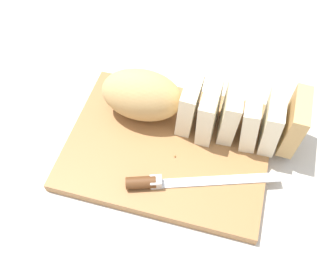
# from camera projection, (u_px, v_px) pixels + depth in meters

# --- Properties ---
(ground_plane) EXTENTS (3.00, 3.00, 0.00)m
(ground_plane) POSITION_uv_depth(u_px,v_px,m) (168.00, 149.00, 0.73)
(ground_plane) COLOR beige
(cutting_board) EXTENTS (0.39, 0.30, 0.02)m
(cutting_board) POSITION_uv_depth(u_px,v_px,m) (168.00, 146.00, 0.72)
(cutting_board) COLOR #9E6B3D
(cutting_board) RESTS_ON ground_plane
(bread_loaf) EXTENTS (0.38, 0.12, 0.11)m
(bread_loaf) POSITION_uv_depth(u_px,v_px,m) (192.00, 104.00, 0.69)
(bread_loaf) COLOR tan
(bread_loaf) RESTS_ON cutting_board
(bread_knife) EXTENTS (0.26, 0.12, 0.02)m
(bread_knife) POSITION_uv_depth(u_px,v_px,m) (164.00, 182.00, 0.65)
(bread_knife) COLOR silver
(bread_knife) RESTS_ON cutting_board
(crumb_near_knife) EXTENTS (0.00, 0.00, 0.00)m
(crumb_near_knife) POSITION_uv_depth(u_px,v_px,m) (164.00, 116.00, 0.74)
(crumb_near_knife) COLOR #A8753D
(crumb_near_knife) RESTS_ON cutting_board
(crumb_near_loaf) EXTENTS (0.00, 0.00, 0.00)m
(crumb_near_loaf) POSITION_uv_depth(u_px,v_px,m) (175.00, 156.00, 0.69)
(crumb_near_loaf) COLOR #A8753D
(crumb_near_loaf) RESTS_ON cutting_board
(crumb_stray_left) EXTENTS (0.00, 0.00, 0.00)m
(crumb_stray_left) POSITION_uv_depth(u_px,v_px,m) (200.00, 123.00, 0.73)
(crumb_stray_left) COLOR #A8753D
(crumb_stray_left) RESTS_ON cutting_board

